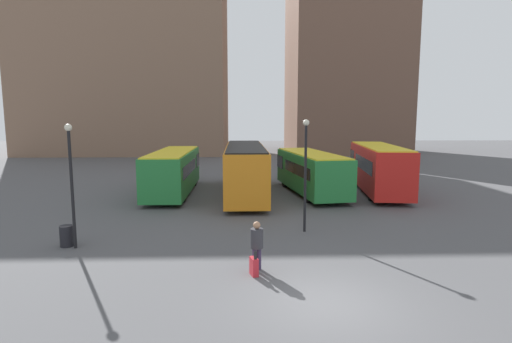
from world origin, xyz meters
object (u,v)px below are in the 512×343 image
at_px(trash_bin, 67,236).
at_px(bus_2, 311,171).
at_px(bus_1, 245,168).
at_px(bus_0, 174,170).
at_px(suitcase, 254,266).
at_px(traveler, 257,241).
at_px(bus_3, 378,167).
at_px(lamp_post_0, 71,175).
at_px(lamp_post_1, 305,166).

bearing_deg(trash_bin, bus_2, 43.32).
bearing_deg(bus_1, trash_bin, 145.24).
height_order(bus_0, suitcase, bus_0).
height_order(bus_2, traveler, bus_2).
relative_size(bus_0, bus_2, 1.04).
relative_size(bus_2, traveler, 5.62).
height_order(traveler, suitcase, traveler).
distance_m(traveler, suitcase, 0.86).
bearing_deg(bus_0, bus_3, -90.57).
height_order(bus_2, suitcase, bus_2).
xyz_separation_m(bus_2, lamp_post_0, (-11.24, -11.23, 1.41)).
distance_m(traveler, lamp_post_0, 7.78).
bearing_deg(bus_0, bus_2, -92.41).
bearing_deg(bus_1, bus_0, 81.19).
bearing_deg(bus_3, suitcase, 155.09).
height_order(bus_3, lamp_post_1, lamp_post_1).
relative_size(traveler, trash_bin, 1.97).
bearing_deg(traveler, bus_2, -33.61).
height_order(bus_1, lamp_post_0, lamp_post_0).
height_order(bus_0, lamp_post_0, lamp_post_0).
relative_size(bus_0, bus_3, 0.99).
distance_m(bus_2, suitcase, 14.90).
bearing_deg(bus_2, lamp_post_1, 160.50).
relative_size(bus_0, bus_1, 0.83).
height_order(suitcase, lamp_post_1, lamp_post_1).
height_order(bus_0, traveler, bus_0).
bearing_deg(bus_2, traveler, 154.89).
distance_m(bus_3, trash_bin, 19.96).
bearing_deg(suitcase, bus_1, -15.97).
bearing_deg(lamp_post_0, suitcase, -23.21).
xyz_separation_m(bus_1, lamp_post_0, (-6.79, -10.87, 1.12)).
relative_size(lamp_post_0, trash_bin, 5.76).
bearing_deg(trash_bin, traveler, -19.86).
xyz_separation_m(bus_1, bus_2, (4.46, 0.36, -0.28)).
relative_size(bus_0, trash_bin, 11.54).
height_order(lamp_post_0, trash_bin, lamp_post_0).
bearing_deg(trash_bin, bus_3, 34.52).
relative_size(bus_1, traveler, 7.05).
xyz_separation_m(bus_3, lamp_post_0, (-15.98, -11.51, 1.17)).
distance_m(lamp_post_1, trash_bin, 10.35).
xyz_separation_m(suitcase, lamp_post_0, (-7.00, 3.00, 2.63)).
height_order(bus_0, bus_3, bus_3).
xyz_separation_m(bus_1, trash_bin, (-7.21, -10.65, -1.38)).
distance_m(suitcase, trash_bin, 8.10).
height_order(bus_1, bus_3, bus_1).
relative_size(bus_1, bus_3, 1.19).
xyz_separation_m(traveler, lamp_post_1, (2.32, 4.52, 2.02)).
bearing_deg(lamp_post_1, bus_0, 128.20).
bearing_deg(bus_3, lamp_post_1, 152.21).
xyz_separation_m(traveler, trash_bin, (-7.54, 2.72, -0.57)).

